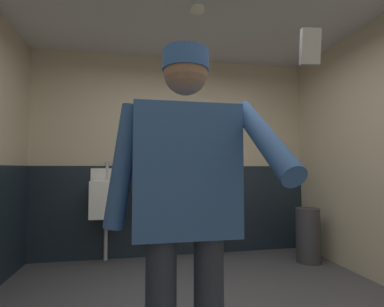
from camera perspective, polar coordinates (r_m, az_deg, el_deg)
name	(u,v)px	position (r m, az deg, el deg)	size (l,w,h in m)	color
wall_back	(175,155)	(3.88, -3.38, -0.28)	(4.31, 0.12, 2.67)	beige
wainscot_band_back	(176,210)	(3.85, -3.27, -11.39)	(3.71, 0.03, 1.18)	#19232D
downlight_far	(197,9)	(2.99, 1.10, 27.26)	(0.14, 0.14, 0.03)	white
urinal_left	(106,198)	(3.67, -17.15, -8.73)	(0.40, 0.34, 1.24)	white
urinal_middle	(166,197)	(3.66, -5.27, -8.86)	(0.40, 0.34, 1.24)	white
urinal_right	(222,196)	(3.81, 6.15, -8.63)	(0.40, 0.34, 1.24)	white
privacy_divider_panel	(137,184)	(3.56, -11.19, -6.19)	(0.04, 0.40, 0.90)	#4C4C51
person	(186,199)	(1.30, -1.29, -9.33)	(0.69, 0.60, 1.70)	#2D3342
cell_phone	(310,47)	(1.01, 22.91, 19.36)	(0.06, 0.02, 0.11)	silver
trash_bin	(308,235)	(3.87, 22.53, -15.08)	(0.29, 0.29, 0.65)	#38383D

